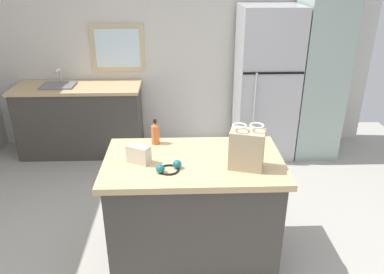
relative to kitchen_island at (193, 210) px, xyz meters
name	(u,v)px	position (x,y,z in m)	size (l,w,h in m)	color
ground	(187,271)	(-0.05, -0.19, -0.46)	(6.21, 6.21, 0.00)	#ADA89E
back_wall	(181,49)	(-0.07, 2.39, 0.81)	(4.99, 0.13, 2.54)	silver
kitchen_island	(193,210)	(0.00, 0.00, 0.00)	(1.35, 0.80, 0.92)	#423D38
refrigerator	(266,84)	(0.97, 1.97, 0.46)	(0.71, 0.72, 1.85)	#B7B7BC
tall_cabinet	(319,71)	(1.62, 1.97, 0.61)	(0.54, 0.65, 2.14)	#9EB2A8
sink_counter	(81,119)	(-1.37, 2.04, 0.00)	(1.56, 0.60, 1.09)	#423D38
shopping_bag	(247,149)	(0.37, -0.14, 0.60)	(0.27, 0.21, 0.33)	tan
small_box	(139,154)	(-0.40, -0.03, 0.52)	(0.17, 0.09, 0.14)	beige
bottle	(155,133)	(-0.30, 0.29, 0.55)	(0.07, 0.07, 0.21)	#C66633
ear_defenders	(169,168)	(-0.18, -0.16, 0.48)	(0.20, 0.20, 0.06)	black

